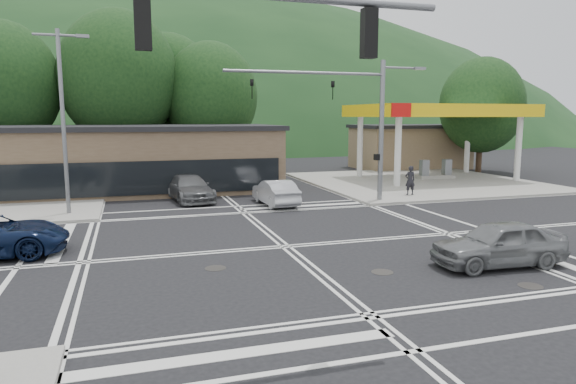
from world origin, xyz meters
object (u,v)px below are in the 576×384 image
object	(u,v)px
car_northbound	(189,188)
pedestrian	(410,180)
car_queue_a	(275,192)
car_queue_b	(230,174)
car_grey_center	(499,244)

from	to	relation	value
car_northbound	pedestrian	size ratio (longest dim) A/B	2.90
car_queue_a	car_queue_b	world-z (taller)	car_queue_b
car_queue_a	pedestrian	world-z (taller)	pedestrian
car_northbound	pedestrian	xyz separation A→B (m)	(12.99, -2.73, 0.29)
car_grey_center	car_northbound	size ratio (longest dim) A/B	0.86
car_queue_a	car_northbound	world-z (taller)	car_northbound
car_queue_a	car_northbound	size ratio (longest dim) A/B	0.84
car_queue_a	pedestrian	bearing A→B (deg)	178.58
car_queue_b	pedestrian	world-z (taller)	pedestrian
car_queue_a	car_northbound	xyz separation A→B (m)	(-4.39, 2.95, 0.04)
car_northbound	pedestrian	distance (m)	13.28
car_northbound	pedestrian	bearing A→B (deg)	-19.75
car_queue_a	pedestrian	distance (m)	8.61
pedestrian	car_queue_b	bearing A→B (deg)	-40.65
pedestrian	car_queue_a	bearing A→B (deg)	4.64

